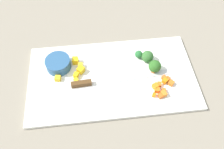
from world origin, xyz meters
The scene contains 25 objects.
ground_plane centered at (0.00, 0.00, 0.00)m, with size 4.00×4.00×0.00m, color gray.
cutting_board centered at (0.00, 0.00, 0.01)m, with size 0.56×0.31×0.01m, color white.
prep_bowl centered at (-0.18, 0.06, 0.03)m, with size 0.08×0.08×0.04m, color #2B5885.
chef_knife centered at (-0.02, -0.02, 0.02)m, with size 0.33×0.04×0.02m.
carrot_dice_0 centered at (0.17, -0.04, 0.02)m, with size 0.01×0.02×0.02m, color orange.
carrot_dice_1 centered at (0.19, -0.05, 0.02)m, with size 0.02×0.02×0.01m, color orange.
carrot_dice_2 centered at (0.13, -0.06, 0.02)m, with size 0.02×0.02×0.02m, color orange.
carrot_dice_3 centered at (0.17, -0.03, 0.02)m, with size 0.01×0.02×0.01m, color orange.
carrot_dice_4 centered at (0.12, -0.09, 0.02)m, with size 0.01×0.01×0.01m, color orange.
carrot_dice_5 centered at (0.14, 0.00, 0.02)m, with size 0.01×0.01×0.01m, color orange.
carrot_dice_6 centered at (0.14, -0.10, 0.02)m, with size 0.01×0.01×0.01m, color orange.
carrot_dice_7 centered at (0.16, -0.08, 0.02)m, with size 0.01×0.01×0.01m, color orange.
carrot_dice_8 centered at (0.15, -0.05, 0.02)m, with size 0.02×0.01×0.01m, color orange.
carrot_dice_9 centered at (0.14, -0.08, 0.02)m, with size 0.01×0.01×0.02m, color orange.
carrot_dice_10 centered at (0.18, -0.04, 0.02)m, with size 0.01×0.01×0.01m, color orange.
carrot_dice_11 centered at (0.15, -0.09, 0.02)m, with size 0.02×0.02×0.02m, color orange.
pepper_dice_0 centered at (-0.10, 0.03, 0.02)m, with size 0.02×0.02×0.02m, color yellow.
pepper_dice_1 centered at (-0.12, -0.01, 0.02)m, with size 0.01×0.01×0.01m, color yellow.
pepper_dice_2 centered at (-0.12, 0.07, 0.02)m, with size 0.02×0.02×0.02m, color yellow.
pepper_dice_3 centered at (-0.18, 0.01, 0.02)m, with size 0.02×0.02×0.02m, color yellow.
pepper_dice_4 centered at (-0.10, 0.05, 0.02)m, with size 0.02×0.01×0.02m, color yellow.
pepper_dice_5 centered at (-0.12, 0.01, 0.02)m, with size 0.01×0.02×0.02m, color yellow.
broccoli_floret_0 centered at (0.13, 0.05, 0.03)m, with size 0.04×0.04×0.04m.
broccoli_floret_1 centered at (0.15, 0.01, 0.03)m, with size 0.04×0.04×0.04m.
broccoli_floret_2 centered at (0.10, 0.07, 0.03)m, with size 0.03×0.03×0.03m.
Camera 1 is at (-0.05, -0.44, 0.66)m, focal length 37.54 mm.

